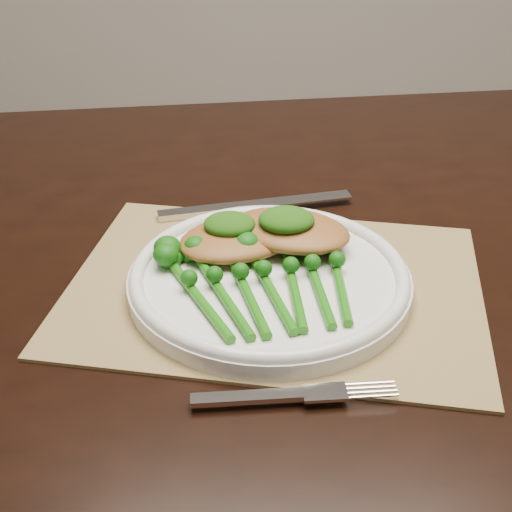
{
  "coord_description": "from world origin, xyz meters",
  "views": [
    {
      "loc": [
        -0.16,
        -0.83,
        1.14
      ],
      "look_at": [
        -0.17,
        -0.24,
        0.78
      ],
      "focal_mm": 50.0,
      "sensor_mm": 36.0,
      "label": 1
    }
  ],
  "objects_px": {
    "dining_table": "(322,463)",
    "broccolini_bundle": "(270,288)",
    "dinner_plate": "(269,278)",
    "placemat": "(275,286)",
    "chicken_fillet_left": "(239,238)"
  },
  "relations": [
    {
      "from": "dining_table",
      "to": "broccolini_bundle",
      "type": "bearing_deg",
      "value": -125.23
    },
    {
      "from": "dinner_plate",
      "to": "broccolini_bundle",
      "type": "relative_size",
      "value": 1.31
    },
    {
      "from": "dining_table",
      "to": "placemat",
      "type": "xyz_separation_m",
      "value": [
        -0.07,
        -0.12,
        0.37
      ]
    },
    {
      "from": "dinner_plate",
      "to": "chicken_fillet_left",
      "type": "relative_size",
      "value": 2.17
    },
    {
      "from": "dinner_plate",
      "to": "broccolini_bundle",
      "type": "xyz_separation_m",
      "value": [
        0.0,
        -0.03,
        0.01
      ]
    },
    {
      "from": "dining_table",
      "to": "placemat",
      "type": "height_order",
      "value": "placemat"
    },
    {
      "from": "chicken_fillet_left",
      "to": "broccolini_bundle",
      "type": "relative_size",
      "value": 0.6
    },
    {
      "from": "dining_table",
      "to": "broccolini_bundle",
      "type": "xyz_separation_m",
      "value": [
        -0.08,
        -0.15,
        0.4
      ]
    },
    {
      "from": "dining_table",
      "to": "dinner_plate",
      "type": "relative_size",
      "value": 6.25
    },
    {
      "from": "dining_table",
      "to": "placemat",
      "type": "relative_size",
      "value": 4.27
    },
    {
      "from": "placemat",
      "to": "chicken_fillet_left",
      "type": "height_order",
      "value": "chicken_fillet_left"
    },
    {
      "from": "placemat",
      "to": "dinner_plate",
      "type": "distance_m",
      "value": 0.02
    },
    {
      "from": "dining_table",
      "to": "chicken_fillet_left",
      "type": "relative_size",
      "value": 13.58
    },
    {
      "from": "placemat",
      "to": "dinner_plate",
      "type": "xyz_separation_m",
      "value": [
        -0.01,
        -0.01,
        0.01
      ]
    },
    {
      "from": "placemat",
      "to": "broccolini_bundle",
      "type": "distance_m",
      "value": 0.04
    }
  ]
}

